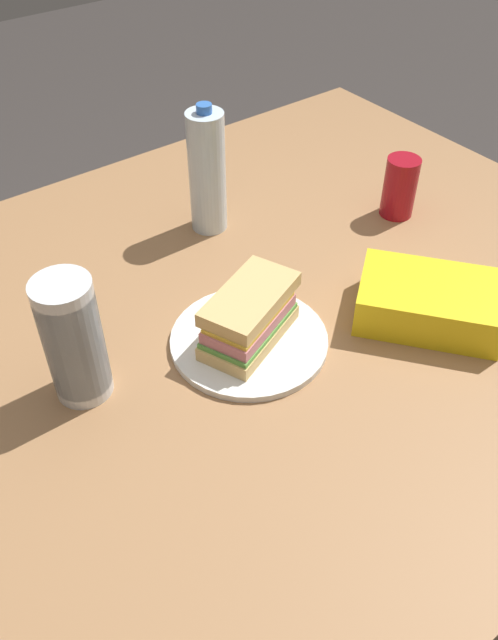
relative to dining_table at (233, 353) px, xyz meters
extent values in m
plane|color=#383330|center=(0.00, 0.00, -0.66)|extent=(8.00, 8.00, 0.00)
cube|color=#9E7047|center=(0.00, 0.00, 0.06)|extent=(1.58, 1.18, 0.04)
cylinder|color=brown|center=(0.71, 0.51, -0.31)|extent=(0.07, 0.07, 0.70)
cylinder|color=white|center=(-0.01, -0.06, 0.08)|extent=(0.25, 0.25, 0.01)
cube|color=#DBB26B|center=(-0.01, -0.06, 0.10)|extent=(0.19, 0.15, 0.02)
cube|color=#599E3F|center=(-0.01, -0.06, 0.12)|extent=(0.18, 0.14, 0.01)
cube|color=#C6727A|center=(-0.01, -0.06, 0.13)|extent=(0.18, 0.14, 0.02)
cube|color=yellow|center=(-0.01, -0.06, 0.14)|extent=(0.17, 0.13, 0.01)
cube|color=#DBB26B|center=(0.00, -0.05, 0.16)|extent=(0.19, 0.15, 0.02)
cylinder|color=maroon|center=(0.45, 0.06, 0.14)|extent=(0.07, 0.07, 0.12)
cube|color=yellow|center=(0.26, -0.19, 0.11)|extent=(0.26, 0.27, 0.07)
cylinder|color=silver|center=(0.13, 0.25, 0.19)|extent=(0.07, 0.07, 0.24)
cylinder|color=blue|center=(0.13, 0.25, 0.32)|extent=(0.03, 0.03, 0.02)
cylinder|color=silver|center=(-0.26, 0.01, 0.12)|extent=(0.08, 0.08, 0.09)
cylinder|color=silver|center=(-0.26, 0.01, 0.14)|extent=(0.08, 0.08, 0.09)
cylinder|color=silver|center=(-0.26, 0.01, 0.16)|extent=(0.08, 0.08, 0.09)
cylinder|color=silver|center=(-0.26, 0.01, 0.18)|extent=(0.08, 0.08, 0.09)
cylinder|color=silver|center=(-0.26, 0.01, 0.20)|extent=(0.08, 0.08, 0.09)
cylinder|color=silver|center=(-0.26, 0.01, 0.21)|extent=(0.08, 0.08, 0.09)
cylinder|color=silver|center=(-0.26, 0.01, 0.23)|extent=(0.08, 0.08, 0.09)
camera|label=1|loc=(-0.46, -0.66, 0.81)|focal=36.64mm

